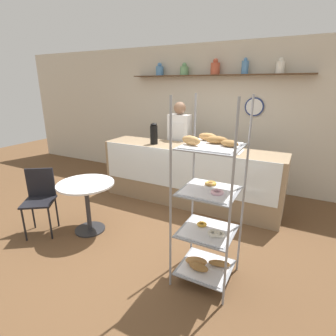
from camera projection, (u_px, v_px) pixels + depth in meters
ground_plane at (154, 234)px, 3.59m from camera, size 14.00×14.00×0.00m
back_wall at (214, 116)px, 5.15m from camera, size 10.00×0.30×2.70m
display_counter at (189, 175)px, 4.42m from camera, size 3.02×0.63×0.99m
pastry_rack at (208, 209)px, 2.55m from camera, size 0.57×0.56×1.88m
person_worker at (179, 143)px, 4.88m from camera, size 0.40×0.23×1.66m
cafe_table at (87, 195)px, 3.53m from camera, size 0.75×0.75×0.71m
cafe_chair at (40, 194)px, 3.53m from camera, size 0.53×0.53×0.88m
coffee_carafe at (154, 134)px, 4.43m from camera, size 0.13×0.13×0.36m
donut_tray_counter at (226, 150)px, 4.01m from camera, size 0.46×0.34×0.05m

